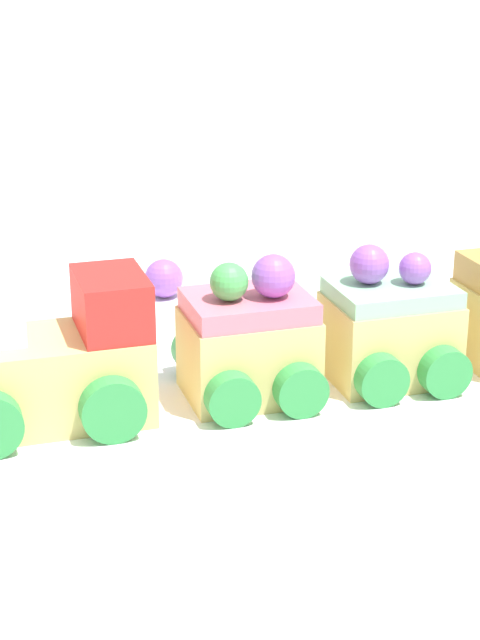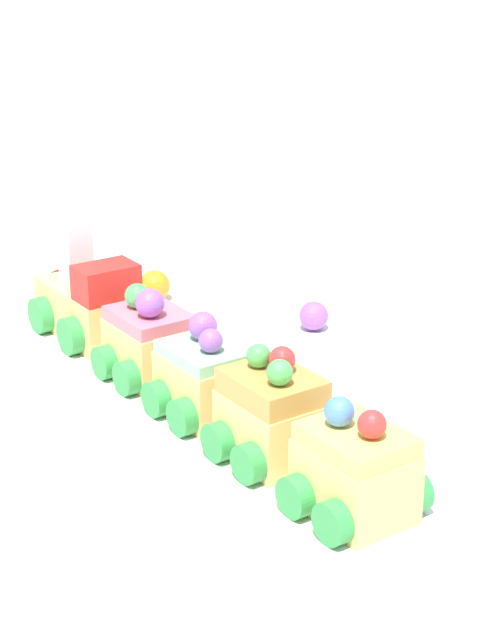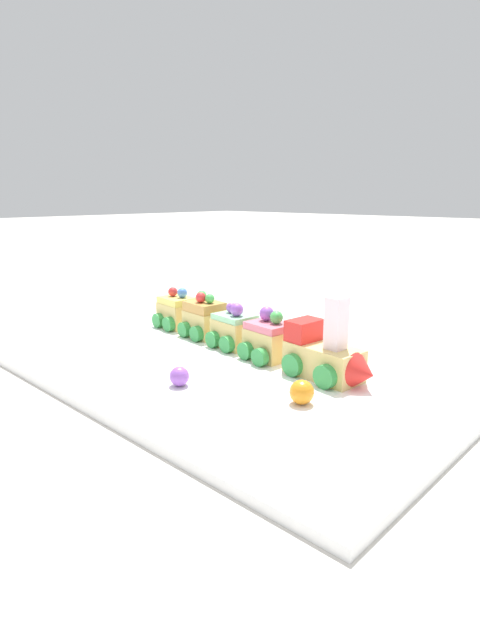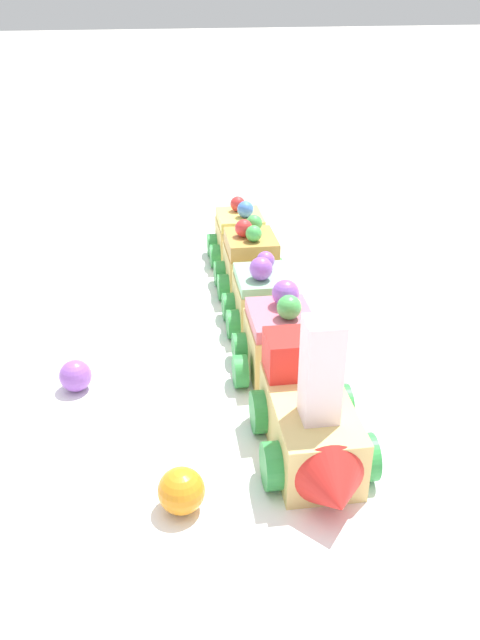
# 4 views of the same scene
# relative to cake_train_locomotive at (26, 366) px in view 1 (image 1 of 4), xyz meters

# --- Properties ---
(ground_plane) EXTENTS (10.00, 10.00, 0.00)m
(ground_plane) POSITION_rel_cake_train_locomotive_xyz_m (-0.15, -0.02, -0.04)
(ground_plane) COLOR beige
(display_board) EXTENTS (0.69, 0.46, 0.01)m
(display_board) POSITION_rel_cake_train_locomotive_xyz_m (-0.15, -0.02, -0.03)
(display_board) COLOR white
(display_board) RESTS_ON ground_plane
(cake_train_locomotive) EXTENTS (0.13, 0.08, 0.11)m
(cake_train_locomotive) POSITION_rel_cake_train_locomotive_xyz_m (0.00, 0.00, 0.00)
(cake_train_locomotive) COLOR #E5C675
(cake_train_locomotive) RESTS_ON display_board
(cake_car_strawberry) EXTENTS (0.07, 0.07, 0.07)m
(cake_car_strawberry) POSITION_rel_cake_train_locomotive_xyz_m (-0.11, 0.01, -0.00)
(cake_car_strawberry) COLOR #E5C675
(cake_car_strawberry) RESTS_ON display_board
(cake_car_mint) EXTENTS (0.07, 0.07, 0.07)m
(cake_car_mint) POSITION_rel_cake_train_locomotive_xyz_m (-0.18, 0.02, -0.00)
(cake_car_mint) COLOR #E5C675
(cake_car_mint) RESTS_ON display_board
(gumball_purple) EXTENTS (0.02, 0.02, 0.02)m
(gumball_purple) POSITION_rel_cake_train_locomotive_xyz_m (-0.12, -0.15, -0.02)
(gumball_purple) COLOR #9956C6
(gumball_purple) RESTS_ON display_board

